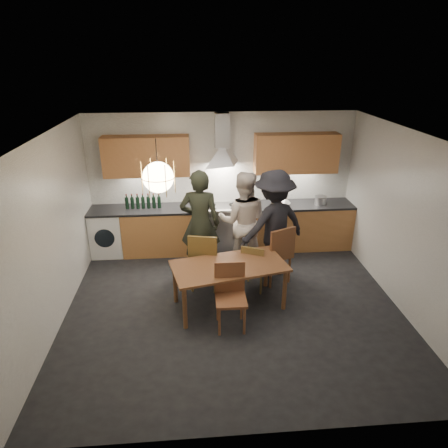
{
  "coord_description": "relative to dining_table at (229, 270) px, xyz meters",
  "views": [
    {
      "loc": [
        -0.56,
        -5.1,
        3.57
      ],
      "look_at": [
        -0.11,
        0.4,
        1.2
      ],
      "focal_mm": 32.0,
      "sensor_mm": 36.0,
      "label": 1
    }
  ],
  "objects": [
    {
      "name": "person_mid",
      "position": [
        0.35,
        1.2,
        0.27
      ],
      "size": [
        0.96,
        0.8,
        1.77
      ],
      "primitive_type": "imported",
      "rotation": [
        0.0,
        0.0,
        2.99
      ],
      "color": "beige",
      "rests_on": "ground"
    },
    {
      "name": "wall_fixtures",
      "position": [
        0.06,
        2.04,
        1.25
      ],
      "size": [
        4.3,
        0.54,
        1.1
      ],
      "color": "tan",
      "rests_on": "ground"
    },
    {
      "name": "dining_table",
      "position": [
        0.0,
        0.0,
        0.0
      ],
      "size": [
        1.8,
        1.18,
        0.7
      ],
      "rotation": [
        0.0,
        0.0,
        0.23
      ],
      "color": "brown",
      "rests_on": "ground"
    },
    {
      "name": "ground",
      "position": [
        0.06,
        -0.03,
        -0.62
      ],
      "size": [
        5.0,
        5.0,
        0.0
      ],
      "primitive_type": "plane",
      "color": "black",
      "rests_on": "ground"
    },
    {
      "name": "chair_back_left",
      "position": [
        -0.36,
        0.48,
        -0.05
      ],
      "size": [
        0.53,
        0.53,
        1.0
      ],
      "rotation": [
        0.0,
        0.0,
        2.94
      ],
      "color": "brown",
      "rests_on": "ground"
    },
    {
      "name": "person_left",
      "position": [
        -0.39,
        1.06,
        0.31
      ],
      "size": [
        0.74,
        0.54,
        1.86
      ],
      "primitive_type": "imported",
      "rotation": [
        0.0,
        0.0,
        2.99
      ],
      "color": "black",
      "rests_on": "ground"
    },
    {
      "name": "counter_run",
      "position": [
        0.09,
        1.92,
        -0.17
      ],
      "size": [
        5.0,
        0.62,
        0.9
      ],
      "color": "tan",
      "rests_on": "ground"
    },
    {
      "name": "pendant_lamp",
      "position": [
        -0.94,
        -0.13,
        1.48
      ],
      "size": [
        0.43,
        0.43,
        0.7
      ],
      "color": "black",
      "rests_on": "ground"
    },
    {
      "name": "mixing_bowl",
      "position": [
        1.17,
        1.87,
        0.32
      ],
      "size": [
        0.35,
        0.35,
        0.08
      ],
      "primitive_type": "imported",
      "rotation": [
        0.0,
        0.0,
        0.12
      ],
      "color": "#BAB9BD",
      "rests_on": "counter_run"
    },
    {
      "name": "chair_back_right",
      "position": [
        0.86,
        0.59,
        -0.03
      ],
      "size": [
        0.61,
        0.61,
        1.03
      ],
      "rotation": [
        0.0,
        0.0,
        3.56
      ],
      "color": "brown",
      "rests_on": "ground"
    },
    {
      "name": "chair_back_mid",
      "position": [
        0.43,
        0.39,
        -0.15
      ],
      "size": [
        0.49,
        0.49,
        0.81
      ],
      "rotation": [
        0.0,
        0.0,
        2.71
      ],
      "color": "brown",
      "rests_on": "ground"
    },
    {
      "name": "stock_pot",
      "position": [
        1.93,
        1.88,
        0.36
      ],
      "size": [
        0.27,
        0.27,
        0.15
      ],
      "primitive_type": "cylinder",
      "rotation": [
        0.0,
        0.0,
        -0.28
      ],
      "color": "silver",
      "rests_on": "counter_run"
    },
    {
      "name": "room_shell",
      "position": [
        0.06,
        -0.03,
        1.09
      ],
      "size": [
        5.02,
        4.52,
        2.61
      ],
      "color": "white",
      "rests_on": "ground"
    },
    {
      "name": "range_stove",
      "position": [
        0.06,
        1.92,
        -0.18
      ],
      "size": [
        0.9,
        0.6,
        0.92
      ],
      "color": "silver",
      "rests_on": "ground"
    },
    {
      "name": "chair_front",
      "position": [
        -0.03,
        -0.44,
        -0.08
      ],
      "size": [
        0.42,
        0.42,
        0.94
      ],
      "rotation": [
        0.0,
        0.0,
        -0.0
      ],
      "color": "brown",
      "rests_on": "ground"
    },
    {
      "name": "person_right",
      "position": [
        0.83,
        0.92,
        0.31
      ],
      "size": [
        1.38,
        1.11,
        1.86
      ],
      "primitive_type": "imported",
      "rotation": [
        0.0,
        0.0,
        3.55
      ],
      "color": "black",
      "rests_on": "ground"
    },
    {
      "name": "wine_bottles",
      "position": [
        -1.43,
        1.94,
        0.42
      ],
      "size": [
        0.66,
        0.07,
        0.28
      ],
      "color": "black",
      "rests_on": "counter_run"
    }
  ]
}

